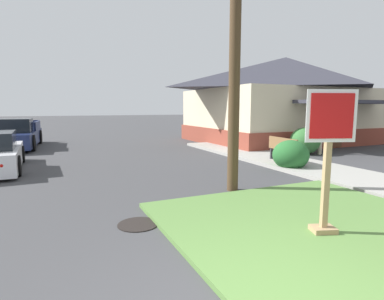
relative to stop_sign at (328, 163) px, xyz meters
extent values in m
cube|color=#567F3D|center=(0.20, 0.18, -1.13)|extent=(4.88, 4.89, 0.08)
cube|color=#9E9B93|center=(3.84, 4.04, -1.11)|extent=(2.20, 15.43, 0.12)
cube|color=#A3845B|center=(0.01, 0.02, -0.03)|extent=(0.11, 0.11, 2.13)
cube|color=#A3845B|center=(0.01, 0.02, -1.05)|extent=(0.43, 0.38, 0.08)
cube|color=white|center=(-0.01, -0.03, 0.71)|extent=(0.74, 0.27, 0.78)
cube|color=red|center=(-0.02, -0.04, 0.71)|extent=(0.63, 0.23, 0.66)
cylinder|color=black|center=(-2.51, 1.69, -1.16)|extent=(0.70, 0.70, 0.02)
cylinder|color=black|center=(-4.89, 9.44, -0.86)|extent=(0.24, 0.63, 0.62)
cylinder|color=black|center=(-4.80, 6.89, -0.86)|extent=(0.24, 0.63, 0.62)
sphere|color=white|center=(-5.21, 10.16, -0.70)|extent=(0.14, 0.14, 0.14)
sphere|color=red|center=(-5.07, 6.14, -0.70)|extent=(0.12, 0.12, 0.12)
cube|color=#19234C|center=(-5.53, 14.25, -0.67)|extent=(2.30, 5.49, 0.68)
cube|color=black|center=(-5.57, 13.50, -0.03)|extent=(1.82, 1.50, 0.68)
cube|color=#19234C|center=(-4.53, 15.14, -0.11)|extent=(0.23, 2.26, 0.44)
cube|color=#19234C|center=(-5.37, 16.89, -0.11)|extent=(1.79, 0.20, 0.44)
cylinder|color=black|center=(-4.69, 12.58, -0.79)|extent=(0.30, 0.77, 0.76)
cylinder|color=black|center=(-4.50, 15.81, -0.79)|extent=(0.30, 0.77, 0.76)
cylinder|color=black|center=(-6.36, 15.92, -0.79)|extent=(0.30, 0.77, 0.76)
cube|color=brown|center=(3.66, 5.07, -0.61)|extent=(0.52, 1.59, 0.06)
cube|color=brown|center=(3.48, 5.09, -0.39)|extent=(0.17, 1.56, 0.38)
cube|color=#2D2D33|center=(3.60, 4.37, -0.84)|extent=(0.36, 0.09, 0.41)
cube|color=#2D2D33|center=(3.71, 5.77, -0.84)|extent=(0.36, 0.09, 0.41)
cube|color=brown|center=(9.01, 11.55, -0.72)|extent=(10.22, 7.66, 0.90)
cube|color=beige|center=(9.01, 11.55, 0.79)|extent=(10.02, 7.51, 2.12)
pyramid|color=#33333D|center=(9.01, 11.55, 2.81)|extent=(10.73, 8.04, 1.92)
cube|color=#33333D|center=(9.01, 7.02, 1.10)|extent=(5.62, 1.40, 0.16)
cylinder|color=beige|center=(6.71, 6.47, -0.04)|extent=(0.16, 0.16, 2.27)
cube|color=brown|center=(9.01, 7.70, -0.12)|extent=(0.90, 0.06, 2.00)
ellipsoid|color=#346C33|center=(6.14, 6.78, -0.59)|extent=(1.27, 1.27, 1.16)
ellipsoid|color=#27632C|center=(3.23, 4.38, -0.69)|extent=(1.16, 1.16, 0.97)
camera|label=1|loc=(-3.76, -3.37, 0.84)|focal=29.01mm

